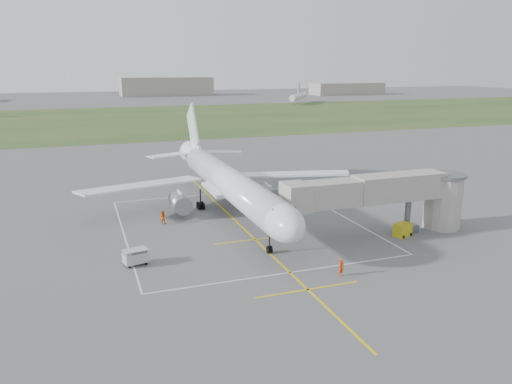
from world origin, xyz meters
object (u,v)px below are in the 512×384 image
object	(u,v)px
baggage_cart	(136,257)
ramp_worker_wing	(163,217)
jet_bridge	(393,195)
gpu_unit	(403,230)
airliner	(228,182)
ramp_worker_nose	(341,267)

from	to	relation	value
baggage_cart	ramp_worker_wing	size ratio (longest dim) A/B	1.48
jet_bridge	gpu_unit	size ratio (longest dim) A/B	9.74
jet_bridge	airliner	bearing A→B (deg)	137.81
ramp_worker_wing	jet_bridge	bearing A→B (deg)	169.17
jet_bridge	gpu_unit	distance (m)	4.23
ramp_worker_nose	baggage_cart	bearing A→B (deg)	122.53
airliner	gpu_unit	bearing A→B (deg)	-42.86
baggage_cart	ramp_worker_nose	size ratio (longest dim) A/B	1.49
jet_bridge	baggage_cart	xyz separation A→B (m)	(-29.44, 0.45, -3.92)
gpu_unit	ramp_worker_wing	world-z (taller)	ramp_worker_wing
jet_bridge	baggage_cart	size ratio (longest dim) A/B	9.08
airliner	baggage_cart	world-z (taller)	airliner
ramp_worker_wing	gpu_unit	bearing A→B (deg)	167.97
baggage_cart	jet_bridge	bearing A→B (deg)	-13.75
ramp_worker_nose	ramp_worker_wing	world-z (taller)	ramp_worker_wing
gpu_unit	ramp_worker_nose	bearing A→B (deg)	-168.31
baggage_cart	ramp_worker_nose	world-z (taller)	ramp_worker_nose
ramp_worker_nose	ramp_worker_wing	bearing A→B (deg)	91.19
jet_bridge	gpu_unit	world-z (taller)	jet_bridge
gpu_unit	baggage_cart	size ratio (longest dim) A/B	0.93
ramp_worker_wing	ramp_worker_nose	bearing A→B (deg)	138.13
ramp_worker_nose	ramp_worker_wing	distance (m)	25.46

